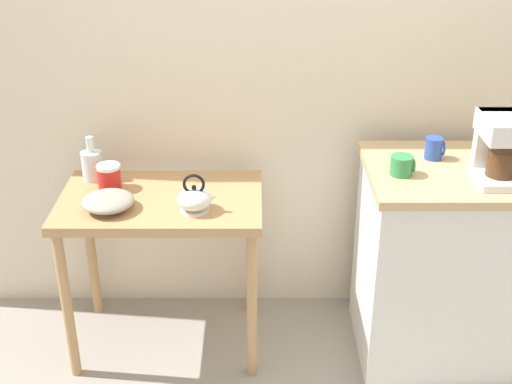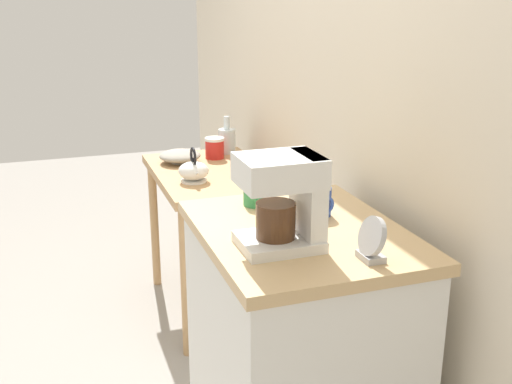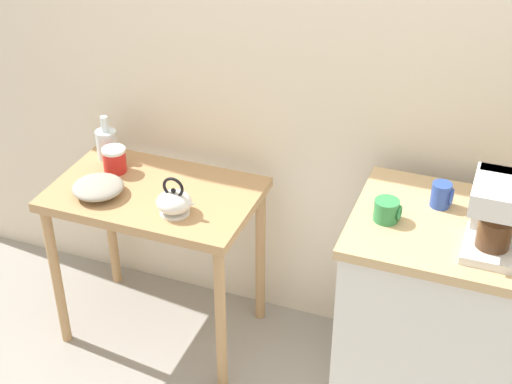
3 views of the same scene
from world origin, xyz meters
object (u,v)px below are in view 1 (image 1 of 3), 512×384
object	(u,v)px
coffee_maker	(501,145)
teakettle	(195,199)
mug_blue	(434,148)
mug_tall_green	(402,165)
canister_enamel	(109,177)
glass_carafe_vase	(92,164)
bowl_stoneware	(108,201)

from	to	relation	value
coffee_maker	teakettle	bearing A→B (deg)	179.26
coffee_maker	mug_blue	distance (m)	0.29
mug_blue	mug_tall_green	world-z (taller)	mug_blue
canister_enamel	coffee_maker	bearing A→B (deg)	-8.00
glass_carafe_vase	mug_blue	size ratio (longest dim) A/B	2.15
glass_carafe_vase	mug_tall_green	distance (m)	1.31
teakettle	mug_tall_green	world-z (taller)	mug_tall_green
mug_blue	coffee_maker	bearing A→B (deg)	-44.49
glass_carafe_vase	coffee_maker	world-z (taller)	coffee_maker
teakettle	glass_carafe_vase	distance (m)	0.55
bowl_stoneware	mug_tall_green	distance (m)	1.17
teakettle	mug_tall_green	xyz separation A→B (m)	(0.81, 0.02, 0.14)
teakettle	coffee_maker	xyz separation A→B (m)	(1.17, -0.02, 0.24)
bowl_stoneware	coffee_maker	size ratio (longest dim) A/B	0.80
glass_carafe_vase	coffee_maker	bearing A→B (deg)	-10.75
mug_tall_green	mug_blue	bearing A→B (deg)	43.96
bowl_stoneware	coffee_maker	world-z (taller)	coffee_maker
coffee_maker	canister_enamel	bearing A→B (deg)	172.00
bowl_stoneware	canister_enamel	world-z (taller)	canister_enamel
glass_carafe_vase	mug_tall_green	xyz separation A→B (m)	(1.28, -0.27, 0.12)
teakettle	bowl_stoneware	bearing A→B (deg)	177.95
bowl_stoneware	mug_tall_green	xyz separation A→B (m)	(1.16, 0.01, 0.15)
teakettle	canister_enamel	size ratio (longest dim) A/B	1.56
bowl_stoneware	mug_blue	distance (m)	1.34
bowl_stoneware	glass_carafe_vase	bearing A→B (deg)	113.28
mug_blue	mug_tall_green	xyz separation A→B (m)	(-0.16, -0.16, -0.01)
mug_blue	mug_tall_green	bearing A→B (deg)	-136.04
glass_carafe_vase	coffee_maker	xyz separation A→B (m)	(1.64, -0.31, 0.22)
coffee_maker	mug_blue	xyz separation A→B (m)	(-0.20, 0.19, -0.10)
teakettle	mug_blue	size ratio (longest dim) A/B	1.84
bowl_stoneware	glass_carafe_vase	distance (m)	0.31
canister_enamel	coffee_maker	distance (m)	1.58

